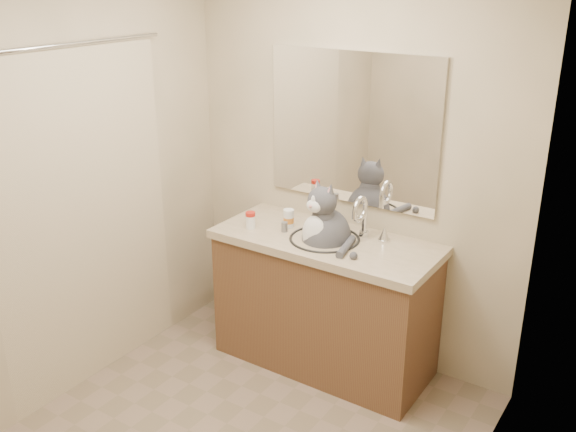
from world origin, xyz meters
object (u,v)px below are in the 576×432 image
object	(u,v)px
cat	(325,235)
grey_canister	(284,227)
pill_bottle_redcap	(251,220)
pill_bottle_orange	(289,219)

from	to	relation	value
cat	grey_canister	world-z (taller)	cat
pill_bottle_redcap	grey_canister	bearing A→B (deg)	18.17
cat	pill_bottle_redcap	distance (m)	0.48
cat	pill_bottle_orange	bearing A→B (deg)	-175.21
pill_bottle_orange	pill_bottle_redcap	bearing A→B (deg)	-141.33
cat	pill_bottle_orange	size ratio (longest dim) A/B	5.10
pill_bottle_redcap	grey_canister	size ratio (longest dim) A/B	1.71
cat	grey_canister	bearing A→B (deg)	-158.94
pill_bottle_redcap	pill_bottle_orange	distance (m)	0.23
pill_bottle_orange	grey_canister	world-z (taller)	pill_bottle_orange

